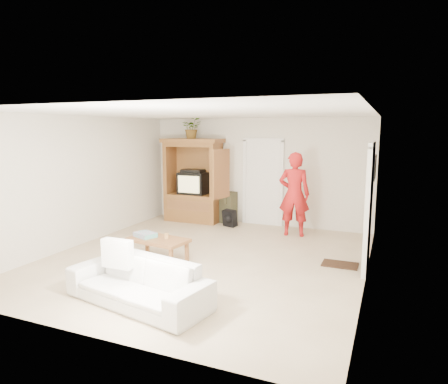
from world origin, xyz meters
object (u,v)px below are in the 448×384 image
object	(u,v)px
armoire	(194,186)
coffee_table	(158,241)
sofa	(138,282)
man	(294,194)

from	to	relation	value
armoire	coffee_table	xyz separation A→B (m)	(0.82, -3.04, -0.56)
sofa	armoire	bearing A→B (deg)	119.45
man	sofa	world-z (taller)	man
sofa	coffee_table	bearing A→B (deg)	124.79
man	sofa	bearing A→B (deg)	67.72
armoire	sofa	size ratio (longest dim) A/B	1.02
armoire	man	world-z (taller)	armoire
armoire	man	bearing A→B (deg)	-9.11
man	coffee_table	distance (m)	3.25
coffee_table	armoire	bearing A→B (deg)	113.34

